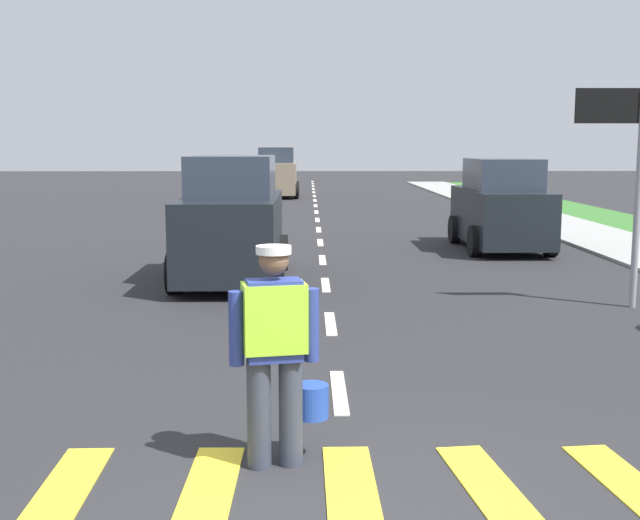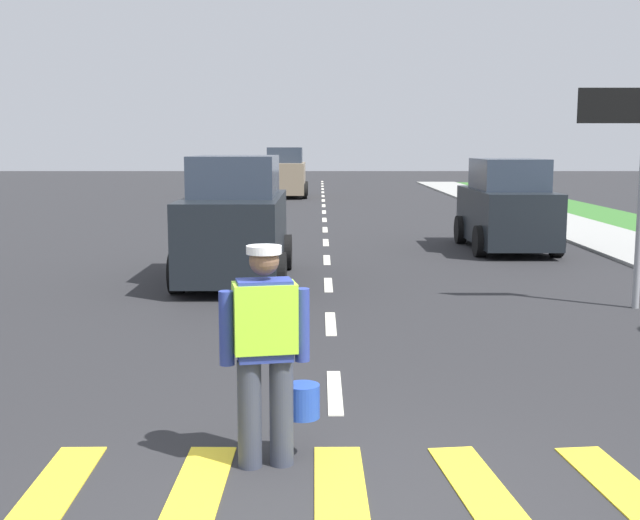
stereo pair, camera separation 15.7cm
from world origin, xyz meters
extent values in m
plane|color=#28282B|center=(0.00, 21.00, 0.00)|extent=(96.00, 96.00, 0.00)
cube|color=yellow|center=(-2.00, 0.30, 0.01)|extent=(0.40, 1.91, 0.01)
cube|color=yellow|center=(-1.00, 0.30, 0.01)|extent=(0.38, 1.90, 0.01)
cube|color=yellow|center=(0.00, 0.30, 0.01)|extent=(0.37, 1.90, 0.01)
cube|color=yellow|center=(1.00, 0.30, 0.01)|extent=(0.58, 1.93, 0.01)
cube|color=silver|center=(0.00, 2.70, 0.01)|extent=(0.14, 1.40, 0.01)
cube|color=silver|center=(0.00, 5.70, 0.01)|extent=(0.14, 1.40, 0.01)
cube|color=silver|center=(0.00, 8.70, 0.01)|extent=(0.14, 1.40, 0.01)
cube|color=silver|center=(0.00, 11.70, 0.01)|extent=(0.14, 1.40, 0.01)
cube|color=silver|center=(0.00, 14.70, 0.01)|extent=(0.14, 1.40, 0.01)
cube|color=silver|center=(0.00, 17.70, 0.01)|extent=(0.14, 1.40, 0.01)
cube|color=silver|center=(0.00, 20.70, 0.01)|extent=(0.14, 1.40, 0.01)
cube|color=silver|center=(0.00, 23.70, 0.01)|extent=(0.14, 1.40, 0.01)
cube|color=silver|center=(0.00, 26.70, 0.01)|extent=(0.14, 1.40, 0.01)
cube|color=silver|center=(0.00, 29.70, 0.01)|extent=(0.14, 1.40, 0.01)
cube|color=silver|center=(0.00, 32.70, 0.01)|extent=(0.14, 1.40, 0.01)
cube|color=silver|center=(0.00, 35.70, 0.01)|extent=(0.14, 1.40, 0.01)
cube|color=silver|center=(0.00, 38.70, 0.01)|extent=(0.14, 1.40, 0.01)
cube|color=silver|center=(0.00, 41.70, 0.01)|extent=(0.14, 1.40, 0.01)
cube|color=silver|center=(0.00, 44.70, 0.01)|extent=(0.14, 1.40, 0.01)
cube|color=silver|center=(0.00, 47.70, 0.01)|extent=(0.14, 1.40, 0.01)
cylinder|color=#383D4C|center=(-0.67, 0.89, 0.41)|extent=(0.18, 0.18, 0.82)
cylinder|color=#383D4C|center=(-0.43, 0.94, 0.41)|extent=(0.18, 0.18, 0.82)
cube|color=navy|center=(-0.55, 0.91, 1.12)|extent=(0.44, 0.31, 0.60)
cube|color=#A5EA33|center=(-0.55, 0.91, 1.14)|extent=(0.50, 0.36, 0.51)
cylinder|color=navy|center=(-0.83, 0.86, 1.07)|extent=(0.11, 0.11, 0.55)
cylinder|color=navy|center=(-0.28, 0.97, 1.07)|extent=(0.11, 0.11, 0.55)
sphere|color=brown|center=(-0.55, 0.91, 1.56)|extent=(0.22, 0.22, 0.22)
cylinder|color=silver|center=(-0.55, 0.91, 1.64)|extent=(0.26, 0.26, 0.06)
cylinder|color=#2347B7|center=(-0.27, 1.07, 0.45)|extent=(0.26, 0.26, 0.26)
cylinder|color=gray|center=(4.53, 6.75, 1.60)|extent=(0.10, 0.10, 3.20)
cube|color=white|center=(4.13, 6.78, 2.95)|extent=(1.10, 0.05, 0.44)
cube|color=black|center=(4.13, 6.77, 2.95)|extent=(1.16, 0.04, 0.50)
cube|color=black|center=(4.12, 13.39, 0.78)|extent=(1.61, 3.85, 1.20)
cube|color=#2D3847|center=(4.12, 13.29, 1.73)|extent=(1.41, 2.12, 0.70)
cylinder|color=black|center=(3.30, 14.58, 0.34)|extent=(0.22, 0.68, 0.68)
cylinder|color=black|center=(4.95, 14.58, 0.34)|extent=(0.22, 0.68, 0.68)
cylinder|color=black|center=(3.30, 12.19, 0.34)|extent=(0.22, 0.68, 0.68)
cylinder|color=black|center=(4.95, 12.19, 0.34)|extent=(0.22, 0.68, 0.68)
cube|color=gray|center=(-1.74, 32.03, 0.88)|extent=(1.78, 3.90, 1.40)
cube|color=#2D3847|center=(-1.74, 32.13, 1.93)|extent=(1.57, 2.15, 0.70)
cylinder|color=black|center=(-0.83, 30.82, 0.34)|extent=(0.22, 0.68, 0.68)
cylinder|color=black|center=(-2.65, 30.82, 0.34)|extent=(0.22, 0.68, 0.68)
cylinder|color=black|center=(-0.83, 33.24, 0.34)|extent=(0.22, 0.68, 0.68)
cylinder|color=black|center=(-2.65, 33.24, 0.34)|extent=(0.22, 0.68, 0.68)
cube|color=black|center=(-1.64, 9.20, 0.84)|extent=(1.62, 4.06, 1.32)
cube|color=#2D3847|center=(-1.64, 9.30, 1.85)|extent=(1.43, 2.23, 0.70)
cylinder|color=black|center=(-0.80, 7.94, 0.34)|extent=(0.22, 0.68, 0.68)
cylinder|color=black|center=(-2.47, 7.94, 0.34)|extent=(0.22, 0.68, 0.68)
cylinder|color=black|center=(-0.80, 10.45, 0.34)|extent=(0.22, 0.68, 0.68)
cylinder|color=black|center=(-2.47, 10.45, 0.34)|extent=(0.22, 0.68, 0.68)
camera|label=1|loc=(-0.30, -4.81, 2.39)|focal=44.75mm
camera|label=2|loc=(-0.14, -4.81, 2.39)|focal=44.75mm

